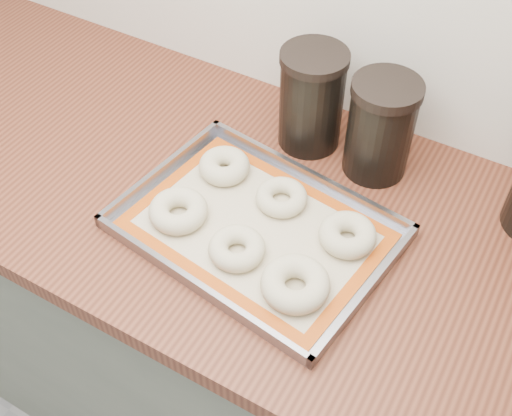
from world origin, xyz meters
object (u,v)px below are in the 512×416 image
Objects in this scene: bagel_back_mid at (282,197)px; bagel_back_right at (347,235)px; canister_left at (311,99)px; bagel_front_right at (295,284)px; baking_tray at (256,228)px; bagel_front_left at (178,211)px; bagel_front_mid at (237,248)px; canister_mid at (380,128)px; bagel_back_left at (224,166)px.

bagel_back_right is (0.14, -0.02, 0.00)m from bagel_back_mid.
bagel_front_right is at bearing -66.60° from canister_left.
baking_tray is 4.78× the size of bagel_front_left.
canister_left reaches higher than bagel_back_right.
bagel_front_mid is 0.35m from canister_mid.
bagel_back_left is 0.21m from canister_left.
canister_mid reaches higher than bagel_front_mid.
canister_mid is (0.12, 0.25, 0.09)m from baking_tray.
canister_left is (-0.03, 0.33, 0.08)m from bagel_front_mid.
canister_mid is (0.14, -0.01, -0.00)m from canister_left.
bagel_front_left is 0.40m from canister_mid.
baking_tray is at bearing 18.60° from bagel_front_left.
bagel_back_left is (-0.12, 0.09, 0.02)m from baking_tray.
canister_left is at bearing 177.08° from canister_mid.
bagel_front_left and bagel_back_right have the same top height.
bagel_front_mid is 0.19m from bagel_back_right.
bagel_back_right reaches higher than bagel_back_mid.
bagel_front_left is 1.12× the size of bagel_back_mid.
canister_mid is at bearing 70.23° from bagel_front_mid.
canister_left reaches higher than bagel_front_right.
canister_left is 1.04× the size of canister_mid.
canister_left reaches higher than bagel_front_left.
bagel_front_mid is 0.47× the size of canister_left.
baking_tray is 0.15m from bagel_back_left.
baking_tray is at bearing 90.44° from bagel_front_mid.
canister_left is (0.09, 0.17, 0.08)m from bagel_back_left.
bagel_front_left is 0.13m from bagel_front_mid.
canister_left is at bearing 95.15° from bagel_front_mid.
bagel_front_left is at bearing -160.82° from bagel_back_right.
baking_tray is 0.08m from bagel_back_mid.
bagel_front_right reaches higher than bagel_front_mid.
bagel_front_left is 0.14m from bagel_back_left.
canister_left is (-0.18, 0.21, 0.08)m from bagel_back_right.
bagel_back_left is (-0.12, 0.16, 0.00)m from bagel_front_mid.
bagel_back_mid is (0.14, 0.12, -0.00)m from bagel_front_left.
bagel_front_mid is 0.20m from bagel_back_left.
canister_left is at bearing 96.31° from baking_tray.
bagel_front_right reaches higher than bagel_back_mid.
bagel_back_right is at bearing 19.70° from baking_tray.
bagel_front_right is at bearing -55.19° from bagel_back_mid.
bagel_front_left is 0.51× the size of canister_left.
bagel_back_right is at bearing -9.63° from bagel_back_mid.
bagel_back_left and bagel_back_right have the same top height.
bagel_front_left is at bearing -161.40° from baking_tray.
bagel_front_mid reaches higher than bagel_back_mid.
bagel_front_mid is 0.49× the size of canister_mid.
baking_tray is 5.34× the size of bagel_back_mid.
bagel_front_left and bagel_back_left have the same top height.
bagel_front_right is at bearing -102.15° from bagel_back_right.
bagel_back_right is at bearing -80.31° from canister_mid.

